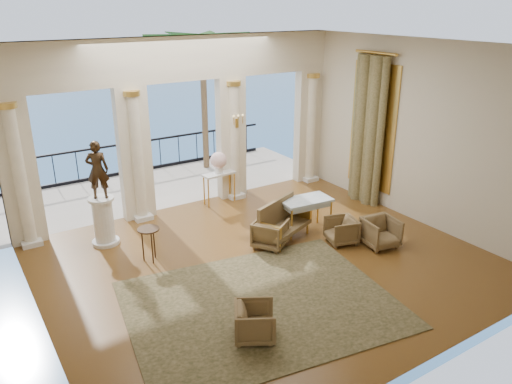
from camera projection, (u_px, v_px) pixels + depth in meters
floor at (266, 262)px, 10.78m from camera, size 9.00×9.00×0.00m
room_walls at (303, 146)px, 8.88m from camera, size 9.00×9.00×9.00m
arcade at (184, 113)px, 12.85m from camera, size 9.00×0.56×4.50m
terrace at (161, 186)px, 15.35m from camera, size 10.00×3.60×0.10m
balustrade at (141, 159)px, 16.44m from camera, size 9.00×0.06×1.03m
palm_tree at (202, 42)px, 15.50m from camera, size 2.00×2.00×4.50m
curtain at (368, 131)px, 13.41m from camera, size 0.33×1.40×4.09m
window_frame at (373, 127)px, 13.47m from camera, size 0.04×1.60×3.40m
wall_sconce at (237, 122)px, 13.44m from camera, size 0.30×0.11×0.33m
rug at (261, 304)px, 9.28m from camera, size 5.37×4.48×0.02m
armchair_a at (255, 320)px, 8.26m from camera, size 0.86×0.88×0.68m
armchair_b at (381, 231)px, 11.39m from camera, size 0.82×0.78×0.74m
armchair_c at (341, 229)px, 11.57m from camera, size 0.77×0.79×0.67m
armchair_d at (270, 232)px, 11.36m from camera, size 0.93×0.94×0.72m
settee at (282, 221)px, 11.67m from camera, size 1.57×1.10×0.96m
game_table at (306, 203)px, 11.99m from camera, size 1.28×0.78×0.84m
pedestal at (104, 222)px, 11.44m from camera, size 0.62×0.62×1.14m
statue at (97, 170)px, 10.99m from camera, size 0.57×0.49×1.33m
console_table at (219, 178)px, 13.72m from camera, size 0.95×0.43×0.88m
urn at (219, 161)px, 13.55m from camera, size 0.45×0.45×0.59m
side_table at (149, 233)px, 10.64m from camera, size 0.47×0.47×0.76m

